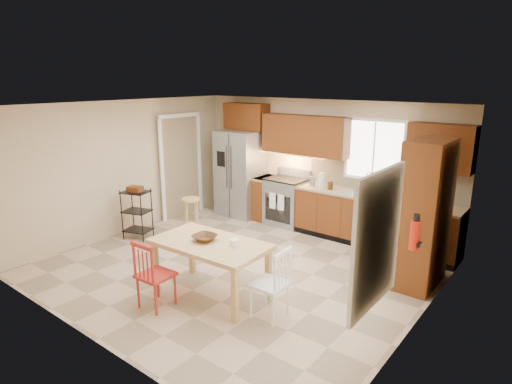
{
  "coord_description": "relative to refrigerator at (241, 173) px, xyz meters",
  "views": [
    {
      "loc": [
        4.06,
        -4.71,
        2.89
      ],
      "look_at": [
        0.06,
        0.4,
        1.15
      ],
      "focal_mm": 30.0,
      "sensor_mm": 36.0,
      "label": 1
    }
  ],
  "objects": [
    {
      "name": "upper_over_fridge",
      "position": [
        0.0,
        0.2,
        1.19
      ],
      "size": [
        1.0,
        0.35,
        0.55
      ],
      "primitive_type": "cube",
      "color": "#5C290F",
      "rests_on": "wall_back"
    },
    {
      "name": "paper_towel",
      "position": [
        1.95,
        0.03,
        0.13
      ],
      "size": [
        0.12,
        0.12,
        0.28
      ],
      "primitive_type": "cylinder",
      "color": "white",
      "rests_on": "base_cabinet_run"
    },
    {
      "name": "range_stove",
      "position": [
        1.15,
        0.06,
        -0.45
      ],
      "size": [
        0.76,
        0.63,
        0.92
      ],
      "primitive_type": "cube",
      "color": "gray",
      "rests_on": "floor"
    },
    {
      "name": "window_right",
      "position": [
        4.38,
        -3.27,
        0.54
      ],
      "size": [
        0.04,
        1.02,
        1.32
      ],
      "primitive_type": "cube",
      "color": "white",
      "rests_on": "wall_right"
    },
    {
      "name": "table_bowl",
      "position": [
        1.9,
        -3.03,
        -0.14
      ],
      "size": [
        0.33,
        0.33,
        0.08
      ],
      "primitive_type": "imported",
      "rotation": [
        0.0,
        0.0,
        0.04
      ],
      "color": "#4B2D14",
      "rests_on": "dining_table"
    },
    {
      "name": "soap_bottle",
      "position": [
        3.18,
        -0.02,
        0.09
      ],
      "size": [
        0.09,
        0.09,
        0.19
      ],
      "primitive_type": "imported",
      "color": "red",
      "rests_on": "base_cabinet_run"
    },
    {
      "name": "fire_extinguisher",
      "position": [
        4.33,
        -1.98,
        0.19
      ],
      "size": [
        0.12,
        0.12,
        0.36
      ],
      "primitive_type": "cylinder",
      "color": "red",
      "rests_on": "wall_right"
    },
    {
      "name": "sink",
      "position": [
        2.8,
        0.08,
        -0.05
      ],
      "size": [
        0.62,
        0.46,
        0.16
      ],
      "primitive_type": "cube",
      "color": "gray",
      "rests_on": "base_cabinet_run"
    },
    {
      "name": "table_jar",
      "position": [
        2.34,
        -2.93,
        -0.11
      ],
      "size": [
        0.12,
        0.12,
        0.13
      ],
      "primitive_type": "cylinder",
      "rotation": [
        0.0,
        0.0,
        0.04
      ],
      "color": "white",
      "rests_on": "dining_table"
    },
    {
      "name": "chair_white",
      "position": [
        2.95,
        -2.98,
        -0.45
      ],
      "size": [
        0.45,
        0.45,
        0.92
      ],
      "primitive_type": null,
      "rotation": [
        0.0,
        0.0,
        1.61
      ],
      "color": "white",
      "rests_on": "floor"
    },
    {
      "name": "base_cabinet_narrow",
      "position": [
        0.6,
        0.08,
        -0.46
      ],
      "size": [
        0.3,
        0.6,
        0.9
      ],
      "primitive_type": "cube",
      "color": "#682F13",
      "rests_on": "floor"
    },
    {
      "name": "wall_front",
      "position": [
        1.7,
        -4.62,
        0.34
      ],
      "size": [
        5.5,
        0.02,
        2.5
      ],
      "primitive_type": "cube",
      "color": "#CCB793",
      "rests_on": "ground"
    },
    {
      "name": "doorway",
      "position": [
        -0.97,
        -0.82,
        0.14
      ],
      "size": [
        0.04,
        0.95,
        2.1
      ],
      "primitive_type": "cube",
      "color": "#8C7A59",
      "rests_on": "wall_left"
    },
    {
      "name": "wall_back",
      "position": [
        1.7,
        0.38,
        0.34
      ],
      "size": [
        5.5,
        0.02,
        2.5
      ],
      "primitive_type": "cube",
      "color": "#CCB793",
      "rests_on": "ground"
    },
    {
      "name": "upper_right_block",
      "position": [
        3.95,
        0.2,
        0.92
      ],
      "size": [
        1.0,
        0.35,
        0.75
      ],
      "primitive_type": "cube",
      "color": "#5C290F",
      "rests_on": "wall_back"
    },
    {
      "name": "canister_steel",
      "position": [
        1.75,
        0.03,
        0.08
      ],
      "size": [
        0.11,
        0.11,
        0.18
      ],
      "primitive_type": "cylinder",
      "color": "gray",
      "rests_on": "base_cabinet_run"
    },
    {
      "name": "utility_cart",
      "position": [
        -0.58,
        -2.29,
        -0.44
      ],
      "size": [
        0.56,
        0.49,
        0.94
      ],
      "primitive_type": null,
      "rotation": [
        0.0,
        0.0,
        0.31
      ],
      "color": "black",
      "rests_on": "floor"
    },
    {
      "name": "ceiling",
      "position": [
        1.7,
        -2.12,
        1.59
      ],
      "size": [
        5.5,
        5.0,
        0.02
      ],
      "primitive_type": "cube",
      "color": "silver",
      "rests_on": "ground"
    },
    {
      "name": "dining_table",
      "position": [
        2.0,
        -3.03,
        -0.53
      ],
      "size": [
        1.59,
        0.94,
        0.76
      ],
      "primitive_type": null,
      "rotation": [
        0.0,
        0.0,
        0.04
      ],
      "color": "tan",
      "rests_on": "floor"
    },
    {
      "name": "wall_right",
      "position": [
        4.45,
        -2.12,
        0.34
      ],
      "size": [
        0.02,
        5.0,
        2.5
      ],
      "primitive_type": "cube",
      "color": "#CCB793",
      "rests_on": "ground"
    },
    {
      "name": "floor",
      "position": [
        1.7,
        -2.12,
        -0.91
      ],
      "size": [
        5.5,
        5.5,
        0.0
      ],
      "primitive_type": "plane",
      "color": "tan",
      "rests_on": "ground"
    },
    {
      "name": "wall_left",
      "position": [
        -1.05,
        -2.12,
        0.34
      ],
      "size": [
        0.02,
        5.0,
        2.5
      ],
      "primitive_type": "cube",
      "color": "#CCB793",
      "rests_on": "ground"
    },
    {
      "name": "canister_wood",
      "position": [
        2.15,
        -0.0,
        0.06
      ],
      "size": [
        0.1,
        0.1,
        0.14
      ],
      "primitive_type": "cylinder",
      "color": "#4B2D14",
      "rests_on": "base_cabinet_run"
    },
    {
      "name": "dishwasher",
      "position": [
        3.55,
        -0.22,
        -0.46
      ],
      "size": [
        0.6,
        0.02,
        0.78
      ],
      "primitive_type": "cube",
      "color": "black",
      "rests_on": "floor"
    },
    {
      "name": "window_back",
      "position": [
        2.8,
        0.35,
        0.74
      ],
      "size": [
        1.12,
        0.04,
        1.12
      ],
      "primitive_type": "cube",
      "color": "white",
      "rests_on": "wall_back"
    },
    {
      "name": "undercab_glow",
      "position": [
        1.15,
        0.17,
        0.52
      ],
      "size": [
        1.6,
        0.3,
        0.01
      ],
      "primitive_type": "cube",
      "color": "#FFBF66",
      "rests_on": "wall_back"
    },
    {
      "name": "backsplash",
      "position": [
        2.99,
        0.36,
        0.27
      ],
      "size": [
        2.92,
        0.03,
        0.55
      ],
      "primitive_type": "cube",
      "color": "beige",
      "rests_on": "wall_back"
    },
    {
      "name": "bar_stool",
      "position": [
        0.06,
        -1.53,
        -0.56
      ],
      "size": [
        0.4,
        0.4,
        0.7
      ],
      "primitive_type": null,
      "rotation": [
        0.0,
        0.0,
        -0.17
      ],
      "color": "tan",
      "rests_on": "floor"
    },
    {
      "name": "upper_left_block",
      "position": [
        1.45,
        0.2,
        0.92
      ],
      "size": [
        1.8,
        0.35,
        0.75
      ],
      "primitive_type": "cube",
      "color": "#5C290F",
      "rests_on": "wall_back"
    },
    {
      "name": "refrigerator",
      "position": [
        0.0,
        0.0,
        0.0
      ],
      "size": [
        0.92,
        0.75,
        1.82
      ],
      "primitive_type": "cube",
      "color": "gray",
      "rests_on": "floor"
    },
    {
      "name": "chair_red",
      "position": [
        1.65,
        -3.68,
        -0.45
      ],
      "size": [
        0.45,
        0.45,
        0.92
      ],
      "primitive_type": null,
      "rotation": [
        0.0,
        0.0,
        0.04
      ],
      "color": "#A9221A",
      "rests_on": "floor"
    },
    {
      "name": "pantry",
      "position": [
        4.13,
        -0.93,
        0.14
      ],
      "size": [
        0.5,
        0.95,
        2.1
      ],
      "primitive_type": "cube",
      "color": "#682F13",
      "rests_on": "floor"
    },
    {
      "name": "base_cabinet_run",
      "position": [
        2.99,
        0.08,
        -0.46
      ],
      "size": [
        2.92,
        0.6,
        0.9
      ],
      "primitive_type": "cube",
      "color": "#682F13",
      "rests_on": "floor"
    }
  ]
}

